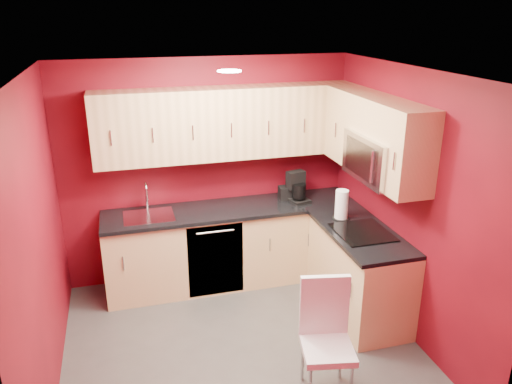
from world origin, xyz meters
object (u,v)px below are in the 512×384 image
microwave (380,158)px  napkin_holder (285,193)px  paper_towel (342,205)px  sink (148,212)px  coffee_maker (299,187)px  dining_chair (328,343)px

microwave → napkin_holder: size_ratio=5.04×
paper_towel → sink: bearing=162.0°
coffee_maker → paper_towel: 0.64m
napkin_holder → sink: bearing=-177.5°
sink → paper_towel: 2.02m
coffee_maker → dining_chair: bearing=-116.2°
sink → paper_towel: sink is taller
napkin_holder → paper_towel: bearing=-61.5°
sink → coffee_maker: (1.67, -0.04, 0.13)m
microwave → dining_chair: size_ratio=0.77×
paper_towel → microwave: bearing=-65.6°
microwave → sink: bearing=154.4°
sink → dining_chair: sink is taller
paper_towel → dining_chair: (-0.71, -1.36, -0.57)m
microwave → coffee_maker: bearing=113.9°
microwave → dining_chair: microwave is taller
sink → microwave: bearing=-25.6°
dining_chair → napkin_holder: bearing=92.1°
napkin_holder → dining_chair: (-0.34, -2.05, -0.49)m
coffee_maker → paper_towel: bearing=-79.4°
coffee_maker → napkin_holder: size_ratio=2.24×
coffee_maker → dining_chair: coffee_maker is taller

